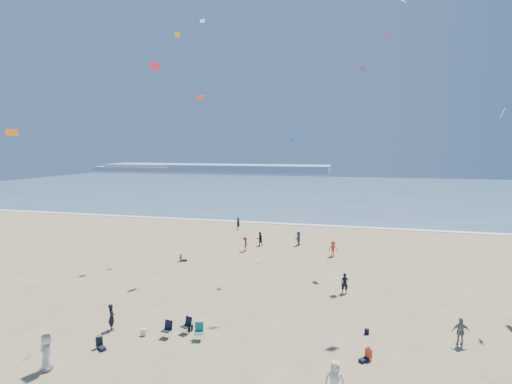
# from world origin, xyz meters

# --- Properties ---
(ocean) EXTENTS (220.00, 100.00, 0.06)m
(ocean) POSITION_xyz_m (0.00, 95.00, 0.03)
(ocean) COLOR #476B84
(ocean) RESTS_ON ground
(surf_line) EXTENTS (220.00, 1.20, 0.08)m
(surf_line) POSITION_xyz_m (0.00, 45.00, 0.04)
(surf_line) COLOR white
(surf_line) RESTS_ON ground
(headland_far) EXTENTS (110.00, 20.00, 3.20)m
(headland_far) POSITION_xyz_m (-60.00, 170.00, 1.60)
(headland_far) COLOR #7A8EA8
(headland_far) RESTS_ON ground
(headland_near) EXTENTS (40.00, 14.00, 2.00)m
(headland_near) POSITION_xyz_m (-100.00, 165.00, 1.00)
(headland_near) COLOR #7A8EA8
(headland_near) RESTS_ON ground
(standing_flyers) EXTENTS (22.97, 45.93, 1.93)m
(standing_flyers) POSITION_xyz_m (0.91, 15.74, 0.86)
(standing_flyers) COLOR #365495
(standing_flyers) RESTS_ON ground
(seated_group) EXTENTS (18.91, 28.94, 0.84)m
(seated_group) POSITION_xyz_m (-0.13, 6.86, 0.42)
(seated_group) COLOR white
(seated_group) RESTS_ON ground
(chair_cluster) EXTENTS (2.69, 1.53, 1.00)m
(chair_cluster) POSITION_xyz_m (-2.57, 8.10, 0.50)
(chair_cluster) COLOR black
(chair_cluster) RESTS_ON ground
(white_tote) EXTENTS (0.35, 0.20, 0.40)m
(white_tote) POSITION_xyz_m (-5.02, 7.67, 0.20)
(white_tote) COLOR silver
(white_tote) RESTS_ON ground
(black_backpack) EXTENTS (0.30, 0.22, 0.38)m
(black_backpack) POSITION_xyz_m (-2.52, 8.98, 0.19)
(black_backpack) COLOR black
(black_backpack) RESTS_ON ground
(navy_bag) EXTENTS (0.28, 0.18, 0.34)m
(navy_bag) POSITION_xyz_m (8.23, 11.25, 0.17)
(navy_bag) COLOR black
(navy_bag) RESTS_ON ground
(kites_aloft) EXTENTS (36.84, 43.72, 28.26)m
(kites_aloft) POSITION_xyz_m (9.17, 13.38, 14.56)
(kites_aloft) COLOR white
(kites_aloft) RESTS_ON ground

